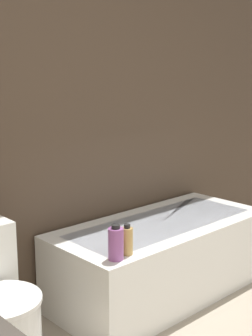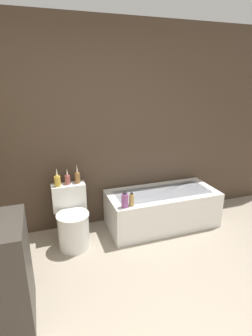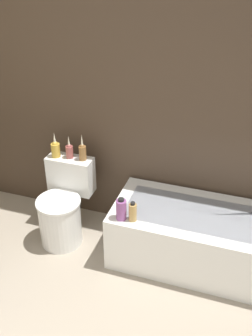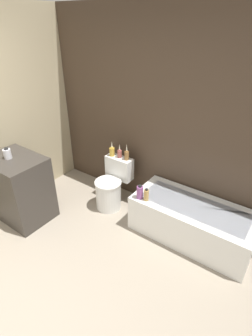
# 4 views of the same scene
# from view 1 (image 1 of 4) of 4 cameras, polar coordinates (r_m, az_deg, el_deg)

# --- Properties ---
(wall_back_tiled) EXTENTS (6.40, 0.06, 2.60)m
(wall_back_tiled) POSITION_cam_1_polar(r_m,az_deg,el_deg) (2.62, -14.37, 8.72)
(wall_back_tiled) COLOR #423326
(wall_back_tiled) RESTS_ON ground_plane
(bathtub) EXTENTS (1.46, 0.66, 0.48)m
(bathtub) POSITION_cam_1_polar(r_m,az_deg,el_deg) (3.08, 4.32, -10.80)
(bathtub) COLOR white
(bathtub) RESTS_ON ground
(shampoo_bottle_tall) EXTENTS (0.08, 0.08, 0.19)m
(shampoo_bottle_tall) POSITION_cam_1_polar(r_m,az_deg,el_deg) (2.39, -1.25, -9.17)
(shampoo_bottle_tall) COLOR #8C4C8C
(shampoo_bottle_tall) RESTS_ON bathtub
(shampoo_bottle_short) EXTENTS (0.06, 0.06, 0.16)m
(shampoo_bottle_short) POSITION_cam_1_polar(r_m,az_deg,el_deg) (2.46, 0.13, -8.84)
(shampoo_bottle_short) COLOR tan
(shampoo_bottle_short) RESTS_ON bathtub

